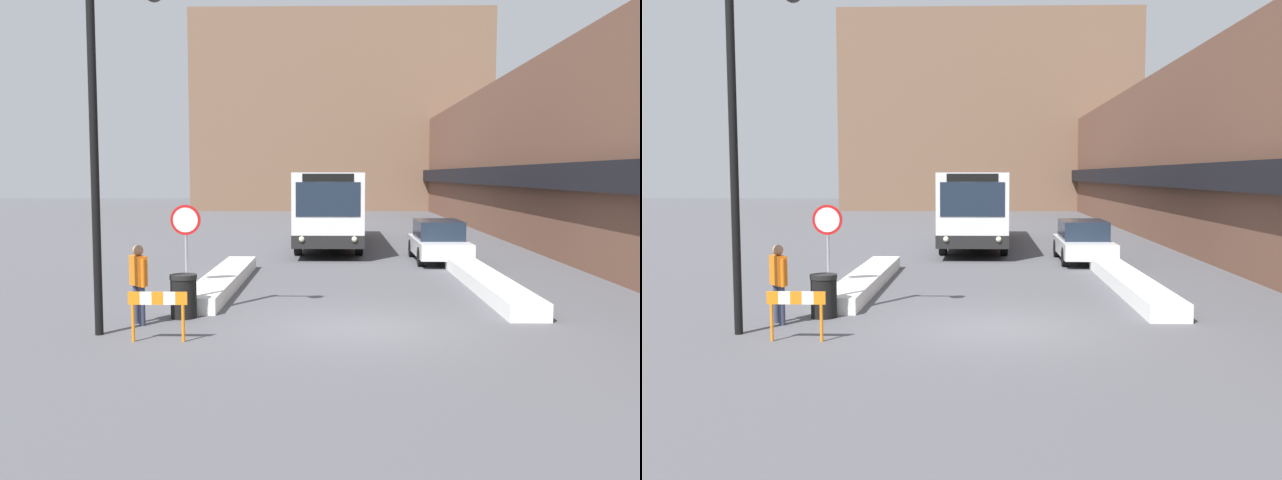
% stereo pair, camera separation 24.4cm
% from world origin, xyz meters
% --- Properties ---
extents(ground_plane, '(160.00, 160.00, 0.00)m').
position_xyz_m(ground_plane, '(0.00, 0.00, 0.00)').
color(ground_plane, '#515156').
extents(building_row_right, '(5.50, 60.00, 7.82)m').
position_xyz_m(building_row_right, '(9.97, 24.00, 3.90)').
color(building_row_right, brown).
rests_on(building_row_right, ground_plane).
extents(building_backdrop_far, '(26.00, 8.00, 17.21)m').
position_xyz_m(building_backdrop_far, '(0.00, 50.85, 8.60)').
color(building_backdrop_far, brown).
rests_on(building_backdrop_far, ground_plane).
extents(snow_bank_left, '(0.90, 8.13, 0.38)m').
position_xyz_m(snow_bank_left, '(-3.60, 5.19, 0.19)').
color(snow_bank_left, silver).
rests_on(snow_bank_left, ground_plane).
extents(snow_bank_right, '(0.90, 8.83, 0.40)m').
position_xyz_m(snow_bank_right, '(3.60, 4.89, 0.20)').
color(snow_bank_right, silver).
rests_on(snow_bank_right, ground_plane).
extents(city_bus, '(2.64, 12.09, 3.18)m').
position_xyz_m(city_bus, '(-0.76, 16.80, 1.75)').
color(city_bus, silver).
rests_on(city_bus, ground_plane).
extents(parked_car_front, '(1.80, 4.59, 1.48)m').
position_xyz_m(parked_car_front, '(3.20, 11.24, 0.74)').
color(parked_car_front, silver).
rests_on(parked_car_front, ground_plane).
extents(stop_sign, '(0.76, 0.08, 2.35)m').
position_xyz_m(stop_sign, '(-4.27, 3.47, 1.71)').
color(stop_sign, gray).
rests_on(stop_sign, ground_plane).
extents(street_lamp, '(1.46, 0.36, 6.78)m').
position_xyz_m(street_lamp, '(-4.83, -0.76, 4.17)').
color(street_lamp, black).
rests_on(street_lamp, ground_plane).
extents(pedestrian, '(0.44, 0.47, 1.66)m').
position_xyz_m(pedestrian, '(-4.58, 0.19, 1.00)').
color(pedestrian, '#333851').
rests_on(pedestrian, ground_plane).
extents(trash_bin, '(0.59, 0.59, 0.95)m').
position_xyz_m(trash_bin, '(-3.80, 0.91, 0.48)').
color(trash_bin, black).
rests_on(trash_bin, ground_plane).
extents(construction_barricade, '(1.10, 0.06, 0.94)m').
position_xyz_m(construction_barricade, '(-3.80, -1.33, 0.67)').
color(construction_barricade, orange).
rests_on(construction_barricade, ground_plane).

